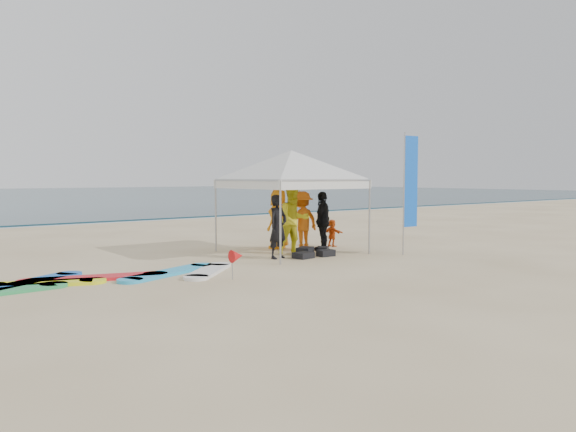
% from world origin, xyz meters
% --- Properties ---
extents(ground, '(120.00, 120.00, 0.00)m').
position_xyz_m(ground, '(0.00, 0.00, 0.00)').
color(ground, beige).
rests_on(ground, ground).
extents(shoreline_foam, '(160.00, 1.20, 0.01)m').
position_xyz_m(shoreline_foam, '(0.00, 18.20, 0.00)').
color(shoreline_foam, silver).
rests_on(shoreline_foam, ground).
extents(person_black_a, '(0.70, 0.54, 1.71)m').
position_xyz_m(person_black_a, '(0.86, 3.40, 0.86)').
color(person_black_a, black).
rests_on(person_black_a, ground).
extents(person_yellow, '(1.08, 0.91, 1.96)m').
position_xyz_m(person_yellow, '(1.74, 3.82, 0.98)').
color(person_yellow, yellow).
rests_on(person_yellow, ground).
extents(person_orange_a, '(1.15, 0.68, 1.76)m').
position_xyz_m(person_orange_a, '(2.47, 4.35, 0.88)').
color(person_orange_a, orange).
rests_on(person_orange_a, ground).
extents(person_black_b, '(1.10, 0.89, 1.76)m').
position_xyz_m(person_black_b, '(2.92, 3.93, 0.88)').
color(person_black_b, black).
rests_on(person_black_b, ground).
extents(person_orange_b, '(1.04, 0.88, 1.82)m').
position_xyz_m(person_orange_b, '(2.15, 5.09, 0.91)').
color(person_orange_b, orange).
rests_on(person_orange_b, ground).
extents(person_seated, '(0.26, 0.79, 0.85)m').
position_xyz_m(person_seated, '(3.78, 4.46, 0.43)').
color(person_seated, '#D14D12').
rests_on(person_seated, ground).
extents(canopy_tent, '(4.46, 4.46, 3.36)m').
position_xyz_m(canopy_tent, '(1.85, 4.09, 2.93)').
color(canopy_tent, '#A5A5A8').
rests_on(canopy_tent, ground).
extents(feather_flag, '(0.58, 0.04, 3.43)m').
position_xyz_m(feather_flag, '(4.29, 1.78, 2.02)').
color(feather_flag, '#A5A5A8').
rests_on(feather_flag, ground).
extents(marker_pennant, '(0.28, 0.28, 0.64)m').
position_xyz_m(marker_pennant, '(-1.65, 1.50, 0.49)').
color(marker_pennant, '#A5A5A8').
rests_on(marker_pennant, ground).
extents(gear_pile, '(1.51, 0.99, 0.22)m').
position_xyz_m(gear_pile, '(1.89, 3.21, 0.10)').
color(gear_pile, black).
rests_on(gear_pile, ground).
extents(surfboard_spread, '(6.08, 2.53, 0.07)m').
position_xyz_m(surfboard_spread, '(-4.19, 3.13, 0.04)').
color(surfboard_spread, green).
rests_on(surfboard_spread, ground).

